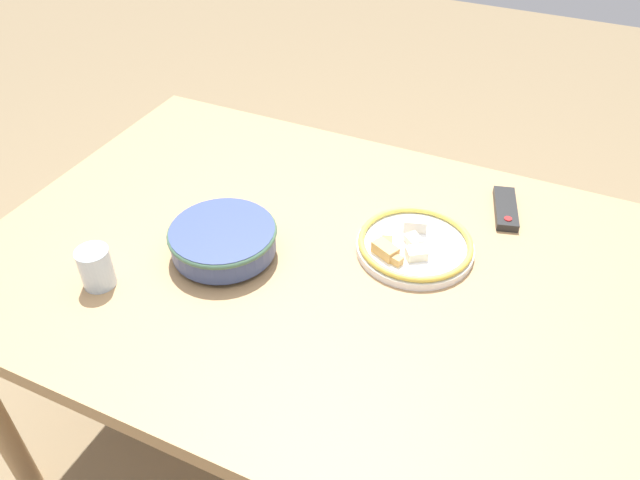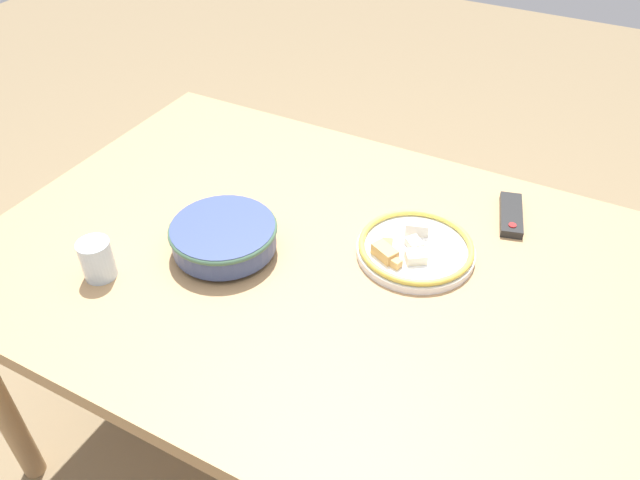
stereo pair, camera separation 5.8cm
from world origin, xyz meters
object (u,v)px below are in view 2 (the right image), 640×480
Objects in this scene: food_plate at (415,248)px; drinking_glass at (97,259)px; noodle_bowl at (224,236)px; tv_remote at (511,215)px.

food_plate is 2.94× the size of drinking_glass.
noodle_bowl is 0.43m from food_plate.
drinking_glass is at bearing -134.48° from noodle_bowl.
drinking_glass reaches higher than noodle_bowl.
tv_remote is 0.96m from drinking_glass.
noodle_bowl is at bearing 22.44° from tv_remote.
drinking_glass reaches higher than food_plate.
tv_remote is 1.87× the size of drinking_glass.
food_plate is at bearing 26.18° from noodle_bowl.
noodle_bowl reaches higher than tv_remote.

